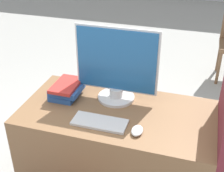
{
  "coord_description": "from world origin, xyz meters",
  "views": [
    {
      "loc": [
        0.46,
        -1.29,
        1.87
      ],
      "look_at": [
        -0.02,
        0.3,
        0.93
      ],
      "focal_mm": 50.0,
      "sensor_mm": 36.0,
      "label": 1
    }
  ],
  "objects_px": {
    "book_stack": "(67,89)",
    "mouse": "(137,131)",
    "keyboard": "(100,122)",
    "monitor": "(116,66)"
  },
  "relations": [
    {
      "from": "keyboard",
      "to": "book_stack",
      "type": "bearing_deg",
      "value": 143.5
    },
    {
      "from": "monitor",
      "to": "book_stack",
      "type": "xyz_separation_m",
      "value": [
        -0.34,
        -0.07,
        -0.2
      ]
    },
    {
      "from": "keyboard",
      "to": "mouse",
      "type": "xyz_separation_m",
      "value": [
        0.24,
        -0.02,
        0.01
      ]
    },
    {
      "from": "monitor",
      "to": "book_stack",
      "type": "height_order",
      "value": "monitor"
    },
    {
      "from": "monitor",
      "to": "keyboard",
      "type": "height_order",
      "value": "monitor"
    },
    {
      "from": "keyboard",
      "to": "book_stack",
      "type": "relative_size",
      "value": 1.28
    },
    {
      "from": "book_stack",
      "to": "mouse",
      "type": "bearing_deg",
      "value": -24.95
    },
    {
      "from": "monitor",
      "to": "keyboard",
      "type": "bearing_deg",
      "value": -92.77
    },
    {
      "from": "monitor",
      "to": "mouse",
      "type": "bearing_deg",
      "value": -55.78
    },
    {
      "from": "monitor",
      "to": "keyboard",
      "type": "distance_m",
      "value": 0.39
    }
  ]
}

